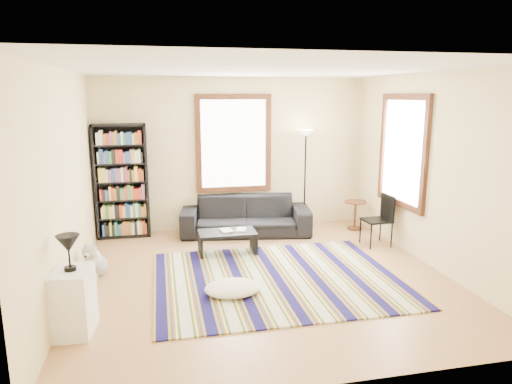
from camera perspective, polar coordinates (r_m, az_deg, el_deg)
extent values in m
cube|color=#A86F4C|center=(6.48, 0.94, -10.90)|extent=(5.00, 5.00, 0.10)
cube|color=white|center=(5.99, 1.04, 15.60)|extent=(5.00, 5.00, 0.10)
cube|color=beige|center=(8.55, -2.88, 4.76)|extent=(5.00, 0.10, 2.80)
cube|color=beige|center=(3.70, 9.95, -5.06)|extent=(5.00, 0.10, 2.80)
cube|color=beige|center=(6.04, -23.31, 0.77)|extent=(0.10, 5.00, 2.80)
cube|color=beige|center=(7.09, 21.53, 2.45)|extent=(0.10, 5.00, 2.80)
cube|color=white|center=(8.44, -2.81, 6.04)|extent=(1.20, 0.06, 1.60)
cube|color=white|center=(7.69, 17.88, 4.90)|extent=(0.06, 1.20, 1.60)
cube|color=#100D44|center=(6.37, 2.65, -10.75)|extent=(3.32, 2.65, 0.02)
imported|color=black|center=(8.29, -1.31, -2.94)|extent=(2.42, 1.25, 0.67)
cube|color=black|center=(8.30, -16.42, 1.27)|extent=(0.90, 0.30, 2.00)
cube|color=black|center=(7.31, -3.60, -6.30)|extent=(1.02, 0.82, 0.36)
imported|color=beige|center=(7.24, -4.40, -4.91)|extent=(0.27, 0.22, 0.02)
imported|color=beige|center=(7.33, -2.51, -4.71)|extent=(0.21, 0.25, 0.02)
ellipsoid|color=white|center=(5.89, -2.94, -11.90)|extent=(0.80, 0.66, 0.18)
cylinder|color=#4D2613|center=(8.77, 12.28, -2.84)|extent=(0.47, 0.47, 0.54)
cube|color=black|center=(7.88, 14.82, -3.45)|extent=(0.44, 0.42, 0.86)
cube|color=white|center=(5.28, -21.87, -12.62)|extent=(0.43, 0.53, 0.70)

